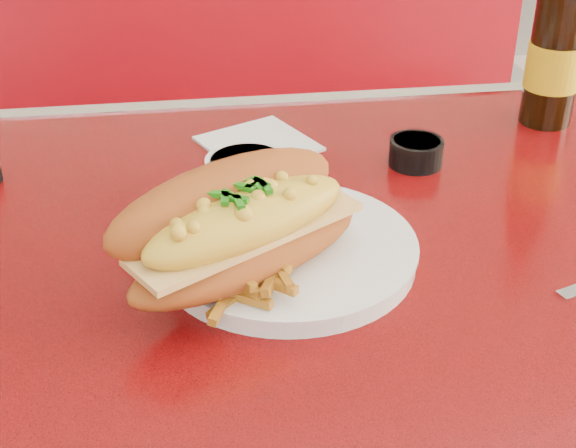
{
  "coord_description": "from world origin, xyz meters",
  "views": [
    {
      "loc": [
        -0.13,
        -0.66,
        1.2
      ],
      "look_at": [
        -0.04,
        -0.01,
        0.81
      ],
      "focal_mm": 50.0,
      "sensor_mm": 36.0,
      "label": 1
    }
  ],
  "objects": [
    {
      "name": "mac_hoagie",
      "position": [
        -0.09,
        -0.04,
        0.83
      ],
      "size": [
        0.27,
        0.23,
        0.11
      ],
      "rotation": [
        0.0,
        0.0,
        0.55
      ],
      "color": "#A34D1A",
      "rests_on": "dinner_plate"
    },
    {
      "name": "booth_bench_far",
      "position": [
        0.0,
        0.81,
        0.29
      ],
      "size": [
        1.2,
        0.51,
        0.9
      ],
      "color": "maroon",
      "rests_on": "ground"
    },
    {
      "name": "sauce_cup_right",
      "position": [
        0.14,
        0.18,
        0.79
      ],
      "size": [
        0.08,
        0.08,
        0.03
      ],
      "rotation": [
        0.0,
        0.0,
        0.26
      ],
      "color": "black",
      "rests_on": "diner_table"
    },
    {
      "name": "paper_napkin",
      "position": [
        -0.04,
        0.26,
        0.77
      ],
      "size": [
        0.16,
        0.16,
        0.0
      ],
      "primitive_type": "cube",
      "rotation": [
        0.0,
        0.0,
        0.45
      ],
      "color": "silver",
      "rests_on": "diner_table"
    },
    {
      "name": "gravy_ramekin",
      "position": [
        -0.07,
        0.12,
        0.8
      ],
      "size": [
        0.11,
        0.11,
        0.05
      ],
      "rotation": [
        0.0,
        0.0,
        -0.28
      ],
      "color": "white",
      "rests_on": "diner_table"
    },
    {
      "name": "fork",
      "position": [
        0.02,
        0.01,
        0.79
      ],
      "size": [
        0.05,
        0.16,
        0.0
      ],
      "rotation": [
        0.0,
        0.0,
        1.37
      ],
      "color": "silver",
      "rests_on": "dinner_plate"
    },
    {
      "name": "fries_pile",
      "position": [
        -0.08,
        -0.05,
        0.8
      ],
      "size": [
        0.14,
        0.13,
        0.03
      ],
      "primitive_type": null,
      "rotation": [
        0.0,
        0.0,
        0.44
      ],
      "color": "#BE7E20",
      "rests_on": "dinner_plate"
    },
    {
      "name": "dinner_plate",
      "position": [
        -0.04,
        -0.01,
        0.78
      ],
      "size": [
        0.29,
        0.29,
        0.02
      ],
      "rotation": [
        0.0,
        0.0,
        -0.14
      ],
      "color": "white",
      "rests_on": "diner_table"
    },
    {
      "name": "diner_table",
      "position": [
        0.0,
        0.0,
        0.61
      ],
      "size": [
        1.23,
        0.83,
        0.77
      ],
      "color": "red",
      "rests_on": "ground"
    },
    {
      "name": "beer_bottle",
      "position": [
        0.35,
        0.28,
        0.87
      ],
      "size": [
        0.09,
        0.09,
        0.28
      ],
      "rotation": [
        0.0,
        0.0,
        0.31
      ],
      "color": "black",
      "rests_on": "diner_table"
    }
  ]
}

